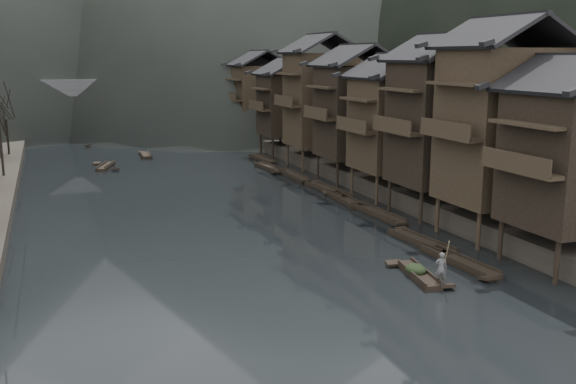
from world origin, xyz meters
name	(u,v)px	position (x,y,z in m)	size (l,w,h in m)	color
water	(258,258)	(0.00, 0.00, 0.00)	(300.00, 300.00, 0.00)	black
right_bank	(408,142)	(35.00, 40.00, 0.90)	(40.00, 200.00, 1.80)	#2D2823
stilt_houses	(367,96)	(17.28, 18.83, 8.77)	(9.00, 67.60, 15.51)	black
moored_sampans	(330,194)	(11.98, 15.33, 0.20)	(3.11, 49.33, 0.47)	black
midriver_boats	(115,153)	(-3.94, 47.96, 0.20)	(7.55, 26.40, 0.45)	black
stone_bridge	(122,102)	(0.00, 72.00, 5.11)	(40.00, 6.00, 9.00)	#4C4C4F
hero_sampan	(418,274)	(7.60, -6.72, 0.20)	(1.87, 5.20, 0.44)	black
cargo_heap	(416,264)	(7.55, -6.49, 0.78)	(1.13, 1.48, 0.68)	black
boatman	(441,264)	(7.91, -8.49, 1.34)	(0.66, 0.43, 1.81)	#5B5A5D
bamboo_pole	(447,218)	(8.11, -8.49, 3.92)	(0.06, 0.06, 3.97)	#8C7A51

